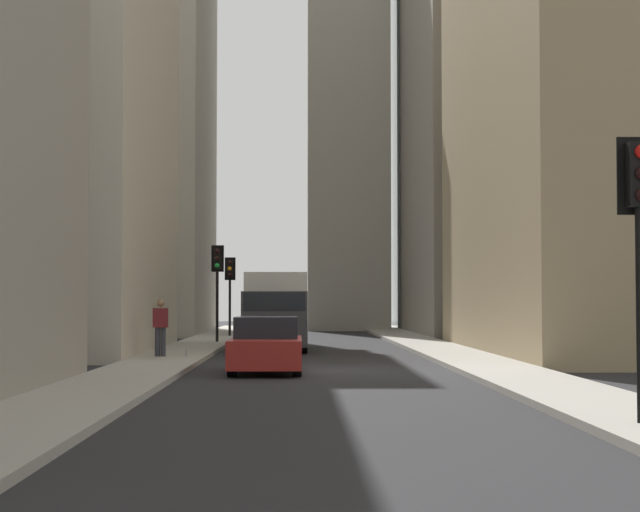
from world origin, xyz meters
TOP-DOWN VIEW (x-y plane):
  - ground_plane at (0.00, 0.00)m, footprint 135.00×135.00m
  - sidewalk_right at (0.00, 4.50)m, footprint 90.00×2.20m
  - sidewalk_left at (0.00, -4.50)m, footprint 90.00×2.20m
  - building_left_midfar at (8.40, -10.59)m, footprint 18.83×10.50m
  - building_left_far at (28.93, -10.60)m, footprint 16.41×10.50m
  - building_right_far at (30.80, 10.59)m, footprint 13.82×10.50m
  - building_right_midfar at (9.42, 10.59)m, footprint 14.18×10.50m
  - church_spire at (38.50, -2.48)m, footprint 5.48×5.48m
  - delivery_truck at (11.27, 1.40)m, footprint 6.46×2.25m
  - sedan_red at (-0.90, 1.40)m, footprint 4.30×1.78m
  - traffic_light_foreground at (-13.49, -4.14)m, footprint 0.43×0.52m
  - traffic_light_midblock at (16.23, 3.93)m, footprint 0.43×0.52m
  - traffic_light_far_junction at (23.70, 3.88)m, footprint 0.43×0.52m
  - pedestrian at (4.48, 4.77)m, footprint 0.26×0.44m
  - discarded_bottle at (4.38, 3.98)m, footprint 0.07×0.07m

SIDE VIEW (x-z plane):
  - ground_plane at x=0.00m, z-range 0.00..0.00m
  - sidewalk_right at x=0.00m, z-range 0.00..0.14m
  - sidewalk_left at x=0.00m, z-range 0.00..0.14m
  - discarded_bottle at x=4.38m, z-range 0.11..0.38m
  - sedan_red at x=-0.90m, z-range -0.04..1.37m
  - pedestrian at x=4.48m, z-range 0.22..1.94m
  - delivery_truck at x=11.27m, z-range 0.04..2.88m
  - traffic_light_far_junction at x=23.70m, z-range 1.02..4.80m
  - traffic_light_midblock at x=16.23m, z-range 1.07..5.05m
  - traffic_light_foreground at x=-13.49m, z-range 1.08..5.07m
  - building_right_midfar at x=9.42m, z-range 0.01..19.57m
  - building_left_midfar at x=8.40m, z-range 0.01..20.51m
  - building_right_far at x=30.80m, z-range 0.01..27.29m
  - building_left_far at x=28.93m, z-range 0.01..33.22m
  - church_spire at x=38.50m, z-range 0.73..36.65m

